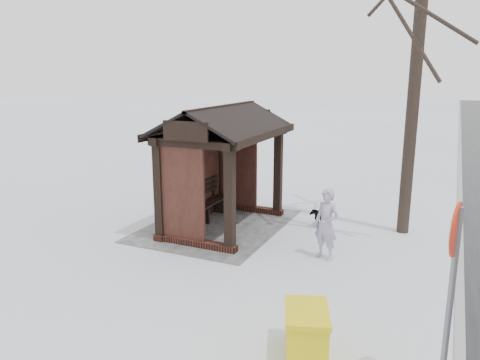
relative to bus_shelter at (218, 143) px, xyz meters
name	(u,v)px	position (x,y,z in m)	size (l,w,h in m)	color
ground	(224,227)	(0.00, 0.16, -2.17)	(120.00, 120.00, 0.00)	silver
kerb	(460,262)	(0.00, 5.66, -2.16)	(120.00, 0.15, 0.06)	gray
trampled_patch	(217,225)	(0.00, -0.04, -2.16)	(4.20, 3.20, 0.02)	gray
bus_shelter	(218,143)	(0.00, 0.00, 0.00)	(3.60, 2.40, 3.09)	#321912
pedestrian	(326,224)	(0.95, 3.04, -1.40)	(0.55, 0.36, 1.52)	#A39DB8
dog	(317,216)	(-1.11, 2.28, -1.91)	(0.27, 0.59, 0.50)	black
grit_bin	(306,332)	(4.45, 3.67, -1.82)	(1.03, 0.86, 0.68)	yellow
road_sign	(453,262)	(4.68, 5.41, -0.38)	(0.63, 0.14, 2.49)	slate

